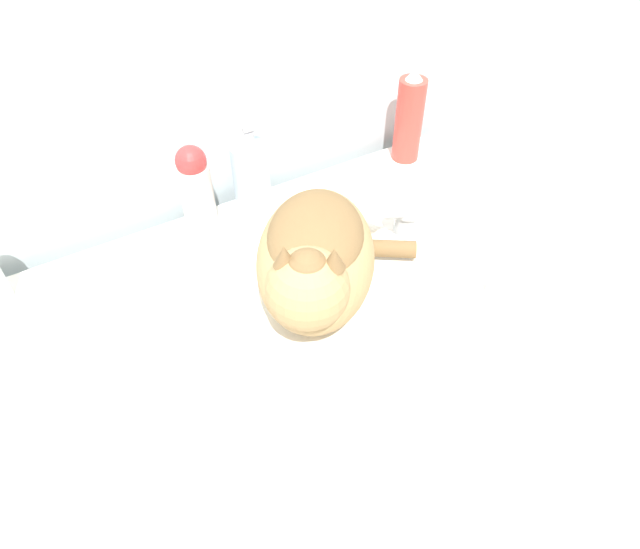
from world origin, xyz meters
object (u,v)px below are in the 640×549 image
object	(u,v)px
lotion_bottle_white	(196,190)
cream_tube	(254,473)
cat	(316,257)
soap_pump_bottle	(252,178)
spray_bottle_trigger	(409,119)
soap_bar	(513,290)
faucet	(406,211)

from	to	relation	value
lotion_bottle_white	cream_tube	size ratio (longest dim) A/B	1.16
cat	soap_pump_bottle	size ratio (longest dim) A/B	1.84
lotion_bottle_white	spray_bottle_trigger	size ratio (longest dim) A/B	0.87
lotion_bottle_white	soap_bar	world-z (taller)	lotion_bottle_white
spray_bottle_trigger	soap_bar	xyz separation A→B (m)	(-0.09, -0.42, -0.08)
soap_pump_bottle	soap_bar	bearing A→B (deg)	-57.28
faucet	spray_bottle_trigger	bearing A→B (deg)	-145.94
cream_tube	lotion_bottle_white	bearing A→B (deg)	75.34
faucet	spray_bottle_trigger	world-z (taller)	spray_bottle_trigger
soap_pump_bottle	cream_tube	world-z (taller)	soap_pump_bottle
faucet	spray_bottle_trigger	size ratio (longest dim) A/B	0.67
soap_pump_bottle	soap_bar	distance (m)	0.50
soap_pump_bottle	cream_tube	xyz separation A→B (m)	(-0.23, -0.49, -0.06)
soap_pump_bottle	cream_tube	bearing A→B (deg)	-115.58
cream_tube	soap_bar	size ratio (longest dim) A/B	2.20
soap_pump_bottle	cream_tube	distance (m)	0.54
cream_tube	spray_bottle_trigger	bearing A→B (deg)	39.62
cream_tube	cat	bearing A→B (deg)	42.94
soap_pump_bottle	soap_bar	xyz separation A→B (m)	(0.27, -0.42, -0.06)
lotion_bottle_white	cream_tube	world-z (taller)	lotion_bottle_white
faucet	soap_pump_bottle	size ratio (longest dim) A/B	0.74
faucet	lotion_bottle_white	bearing A→B (deg)	-55.85
soap_bar	cream_tube	bearing A→B (deg)	-171.94
faucet	soap_bar	distance (m)	0.22
cat	faucet	distance (m)	0.25
spray_bottle_trigger	cream_tube	distance (m)	0.77
cream_tube	faucet	bearing A→B (deg)	32.33
cat	soap_bar	xyz separation A→B (m)	(0.31, -0.11, -0.13)
faucet	soap_pump_bottle	world-z (taller)	soap_pump_bottle
soap_pump_bottle	soap_bar	world-z (taller)	soap_pump_bottle
soap_pump_bottle	lotion_bottle_white	bearing A→B (deg)	-180.00
faucet	cream_tube	size ratio (longest dim) A/B	0.90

